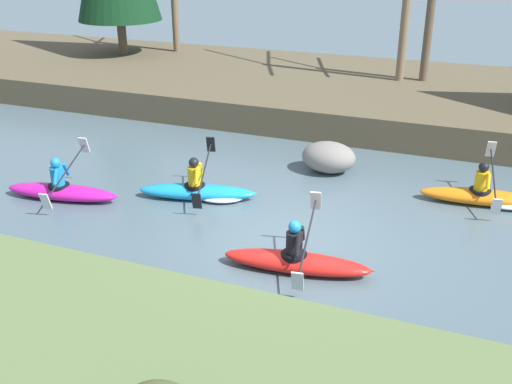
{
  "coord_description": "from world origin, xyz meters",
  "views": [
    {
      "loc": [
        3.12,
        -9.97,
        5.72
      ],
      "look_at": [
        -1.17,
        0.92,
        0.55
      ],
      "focal_mm": 42.0,
      "sensor_mm": 36.0,
      "label": 1
    }
  ],
  "objects_px": {
    "boulder_midstream": "(329,157)",
    "kayaker_far_back": "(62,190)",
    "kayaker_lead": "(487,196)",
    "kayaker_middle": "(298,260)",
    "kayaker_trailing": "(202,191)"
  },
  "relations": [
    {
      "from": "kayaker_far_back",
      "to": "kayaker_lead",
      "type": "bearing_deg",
      "value": 10.66
    },
    {
      "from": "boulder_midstream",
      "to": "kayaker_far_back",
      "type": "bearing_deg",
      "value": -143.3
    },
    {
      "from": "kayaker_lead",
      "to": "kayaker_trailing",
      "type": "xyz_separation_m",
      "value": [
        -6.1,
        -2.08,
        0.0
      ]
    },
    {
      "from": "kayaker_far_back",
      "to": "boulder_midstream",
      "type": "relative_size",
      "value": 2.03
    },
    {
      "from": "kayaker_lead",
      "to": "kayaker_far_back",
      "type": "bearing_deg",
      "value": -167.89
    },
    {
      "from": "kayaker_lead",
      "to": "boulder_midstream",
      "type": "distance_m",
      "value": 3.91
    },
    {
      "from": "kayaker_lead",
      "to": "kayaker_far_back",
      "type": "height_order",
      "value": "same"
    },
    {
      "from": "kayaker_lead",
      "to": "kayaker_middle",
      "type": "bearing_deg",
      "value": -133.35
    },
    {
      "from": "kayaker_lead",
      "to": "kayaker_far_back",
      "type": "distance_m",
      "value": 9.65
    },
    {
      "from": "boulder_midstream",
      "to": "kayaker_trailing",
      "type": "bearing_deg",
      "value": -129.64
    },
    {
      "from": "kayaker_middle",
      "to": "boulder_midstream",
      "type": "height_order",
      "value": "kayaker_middle"
    },
    {
      "from": "kayaker_middle",
      "to": "kayaker_trailing",
      "type": "bearing_deg",
      "value": 135.79
    },
    {
      "from": "kayaker_middle",
      "to": "boulder_midstream",
      "type": "distance_m",
      "value": 4.99
    },
    {
      "from": "kayaker_far_back",
      "to": "boulder_midstream",
      "type": "xyz_separation_m",
      "value": [
        5.23,
        3.9,
        0.17
      ]
    },
    {
      "from": "kayaker_lead",
      "to": "kayaker_far_back",
      "type": "xyz_separation_m",
      "value": [
        -9.08,
        -3.26,
        0.02
      ]
    }
  ]
}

